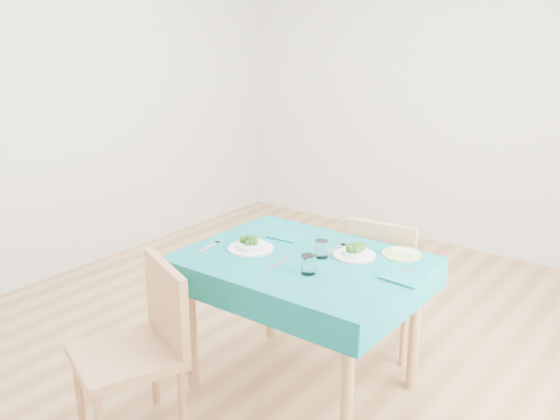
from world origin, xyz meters
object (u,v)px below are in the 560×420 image
Objects in this scene: chair_near at (124,326)px; side_plate at (402,254)px; chair_far at (389,269)px; table at (302,324)px; bowl_far at (355,250)px; bowl_near at (251,243)px.

chair_near is 1.43m from side_plate.
side_plate is at bearing 116.43° from chair_far.
table is at bearing 68.76° from chair_far.
chair_near is at bearing -122.10° from bowl_far.
bowl_near is at bearing -153.33° from bowl_far.
side_plate is (0.19, 0.16, -0.03)m from bowl_far.
bowl_far is at bearing -138.56° from side_plate.
chair_near reaches higher than table.
bowl_near is 0.79m from side_plate.
chair_far is at bearing 95.45° from bowl_far.
side_plate is (0.23, -0.33, 0.26)m from chair_far.
table is 1.16× the size of chair_far.
bowl_near is (-0.44, -0.74, 0.29)m from chair_far.
table is at bearing 84.94° from chair_near.
table is 5.70× the size of side_plate.
bowl_near is (0.14, 0.75, 0.21)m from chair_near.
bowl_near is at bearing -148.75° from side_plate.
bowl_far is at bearing 26.67° from bowl_near.
bowl_near is at bearing -166.29° from table.
chair_far is 4.23× the size of bowl_near.
table is at bearing 13.71° from bowl_near.
chair_far reaches higher than table.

